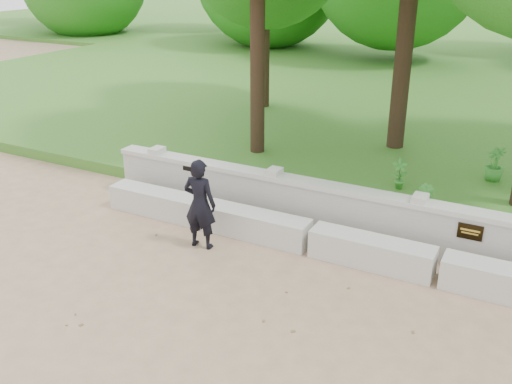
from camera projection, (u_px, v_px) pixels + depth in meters
ground at (403, 355)px, 6.77m from camera, size 80.00×80.00×0.00m
concrete_bench at (438, 267)px, 8.23m from camera, size 11.90×0.45×0.45m
parapet_wall at (450, 233)px, 8.71m from camera, size 12.50×0.35×0.90m
man_main at (200, 204)px, 9.03m from camera, size 0.57×0.52×1.50m
shrub_a at (400, 174)px, 10.83m from camera, size 0.38×0.35×0.60m
shrub_b at (424, 204)px, 9.48m from camera, size 0.45×0.45×0.64m
shrub_d at (495, 164)px, 11.22m from camera, size 0.52×0.51×0.69m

